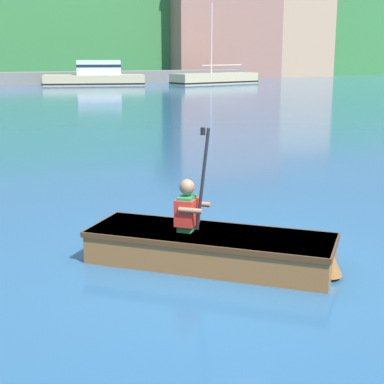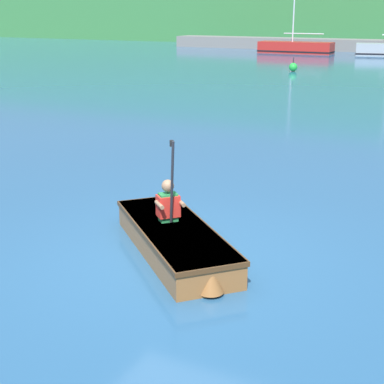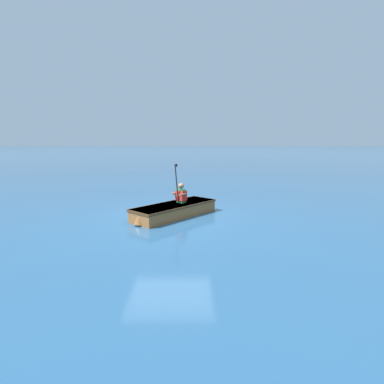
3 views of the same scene
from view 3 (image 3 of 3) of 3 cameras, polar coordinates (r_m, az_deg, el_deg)
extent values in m
plane|color=#28567F|center=(8.68, -4.22, -4.77)|extent=(300.00, 300.00, 0.00)
cube|color=#935B2D|center=(8.71, -3.30, -3.47)|extent=(2.56, 2.44, 0.37)
cube|color=#513219|center=(8.68, -3.31, -2.48)|extent=(2.62, 2.50, 0.06)
cube|color=#513219|center=(8.68, -3.31, -2.54)|extent=(2.18, 2.08, 0.02)
cone|color=#935B2D|center=(7.88, -9.95, -4.86)|extent=(0.43, 0.43, 0.33)
cube|color=#935B2D|center=(8.82, -2.38, -2.41)|extent=(0.67, 0.72, 0.03)
cube|color=#267F3F|center=(8.82, -2.09, -0.78)|extent=(0.28, 0.29, 0.39)
cube|color=red|center=(8.82, -2.09, -0.65)|extent=(0.35, 0.36, 0.29)
sphere|color=#997051|center=(8.77, -2.10, 1.15)|extent=(0.17, 0.17, 0.17)
cylinder|color=#997051|center=(8.85, -3.20, -0.24)|extent=(0.23, 0.22, 0.06)
cylinder|color=#997051|center=(8.64, -1.79, -0.47)|extent=(0.23, 0.22, 0.06)
cylinder|color=#232328|center=(8.63, -2.93, 1.62)|extent=(0.15, 0.14, 1.13)
cylinder|color=black|center=(8.58, -2.96, 5.11)|extent=(0.05, 0.05, 0.08)
camera|label=1|loc=(12.65, -29.32, 8.98)|focal=55.00mm
camera|label=2|loc=(8.42, -55.83, 12.08)|focal=55.00mm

